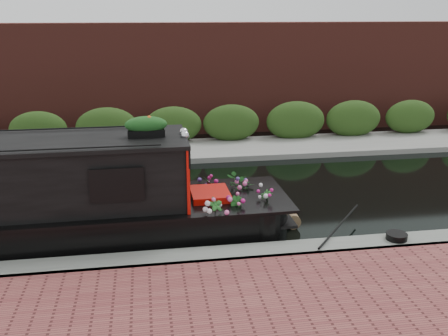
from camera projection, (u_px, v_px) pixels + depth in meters
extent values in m
plane|color=black|center=(182.00, 201.00, 12.11)|extent=(80.00, 80.00, 0.00)
cube|color=slate|center=(196.00, 267.00, 9.00)|extent=(40.00, 0.60, 0.50)
cube|color=gray|center=(172.00, 154.00, 16.06)|extent=(40.00, 2.40, 0.34)
cube|color=#254216|center=(170.00, 147.00, 16.91)|extent=(40.00, 1.10, 2.80)
cube|color=#5A251E|center=(167.00, 132.00, 18.88)|extent=(40.00, 1.00, 8.00)
cube|color=#B50E07|center=(185.00, 171.00, 9.93)|extent=(0.08, 1.69, 1.30)
cube|color=black|center=(117.00, 185.00, 8.90)|extent=(0.87, 0.04, 0.53)
cube|color=#B50E07|center=(210.00, 202.00, 10.21)|extent=(0.78, 0.88, 0.48)
sphere|color=silver|center=(185.00, 135.00, 9.57)|extent=(0.17, 0.17, 0.17)
sphere|color=silver|center=(184.00, 132.00, 9.83)|extent=(0.17, 0.17, 0.17)
cube|color=black|center=(146.00, 133.00, 9.58)|extent=(0.71, 0.26, 0.14)
ellipsoid|color=orange|center=(146.00, 124.00, 9.52)|extent=(0.77, 0.27, 0.23)
imported|color=#1D521C|center=(215.00, 213.00, 9.48)|extent=(0.39, 0.34, 0.61)
imported|color=#1D521C|center=(237.00, 210.00, 9.73)|extent=(0.38, 0.37, 0.53)
imported|color=#1D521C|center=(241.00, 188.00, 10.76)|extent=(0.77, 0.76, 0.64)
imported|color=#1D521C|center=(266.00, 203.00, 10.11)|extent=(0.38, 0.38, 0.53)
imported|color=#1D521C|center=(208.00, 188.00, 10.93)|extent=(0.23, 0.31, 0.54)
cylinder|color=brown|center=(292.00, 220.00, 10.63)|extent=(0.32, 0.32, 0.32)
cylinder|color=black|center=(397.00, 236.00, 9.51)|extent=(0.40, 0.40, 0.12)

